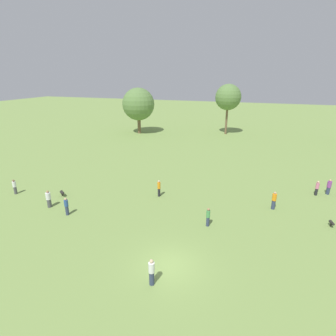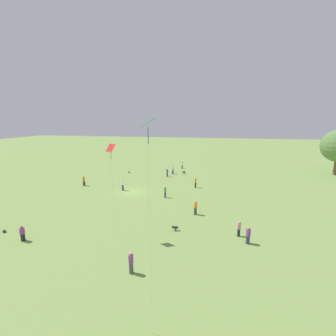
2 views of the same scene
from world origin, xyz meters
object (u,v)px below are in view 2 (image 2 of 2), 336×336
dog_0 (175,227)px  picnic_bag_1 (129,172)px  person_8 (196,182)px  person_9 (167,173)px  person_2 (123,185)px  person_10 (195,208)px  person_3 (239,229)px  person_11 (84,181)px  person_4 (165,192)px  person_6 (182,165)px  dog_1 (184,172)px  person_5 (173,170)px  person_0 (22,234)px  kite_3 (111,151)px  kite_0 (148,139)px  person_7 (131,263)px  picnic_bag_0 (4,231)px

dog_0 → picnic_bag_1: (-25.10, -15.13, -0.24)m
person_8 → person_9: bearing=-152.2°
person_2 → person_10: (7.66, 13.14, -0.02)m
dog_0 → person_8: bearing=-13.2°
person_8 → person_3: bearing=3.6°
person_10 → person_11: 23.00m
person_4 → person_6: bearing=-46.9°
person_2 → dog_1: size_ratio=2.36×
person_5 → person_3: bearing=149.8°
person_9 → person_0: bearing=-73.2°
person_5 → kite_3: size_ratio=0.19×
person_6 → picnic_bag_1: size_ratio=3.97×
person_9 → dog_1: size_ratio=2.22×
person_8 → person_11: (2.94, -20.28, -0.07)m
person_3 → dog_0: size_ratio=2.39×
person_4 → person_0: bearing=96.0°
person_5 → kite_0: bearing=134.0°
person_5 → person_10: 22.42m
person_5 → dog_0: (26.09, 5.02, -0.52)m
person_2 → person_7: (20.02, 9.09, -0.02)m
person_11 → dog_1: size_ratio=2.26×
picnic_bag_1 → person_9: bearing=79.5°
person_2 → person_7: size_ratio=1.02×
kite_3 → person_4: bearing=150.5°
person_9 → dog_0: person_9 is taller
person_4 → person_11: size_ratio=0.97×
person_2 → person_9: person_2 is taller
person_7 → dog_1: (-34.16, -0.37, -0.51)m
dog_0 → picnic_bag_0: 18.55m
person_0 → dog_0: 15.53m
person_3 → kite_3: kite_3 is taller
person_10 → person_4: bearing=91.1°
person_3 → person_9: bearing=119.5°
person_4 → picnic_bag_0: size_ratio=4.26×
person_5 → person_7: bearing=130.2°
person_3 → kite_0: size_ratio=0.14×
person_2 → person_4: size_ratio=1.08×
person_7 → person_10: person_10 is taller
person_3 → dog_0: bearing=-177.7°
kite_0 → person_11: bearing=-113.4°
person_3 → person_8: person_8 is taller
kite_0 → dog_1: 40.39m
person_0 → person_5: 32.72m
person_9 → picnic_bag_1: size_ratio=4.11×
person_0 → person_6: bearing=-93.4°
person_8 → kite_3: bearing=-36.5°
person_11 → picnic_bag_0: (17.68, 1.31, -0.78)m
person_7 → person_9: 31.18m
kite_3 → person_10: bearing=114.0°
person_4 → kite_3: (12.53, -2.71, 8.09)m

